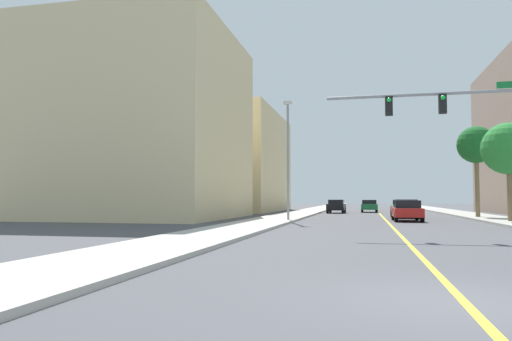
% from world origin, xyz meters
% --- Properties ---
extents(ground, '(192.00, 192.00, 0.00)m').
position_xyz_m(ground, '(0.00, 42.00, 0.00)').
color(ground, '#47474C').
extents(sidewalk_left, '(3.41, 168.00, 0.15)m').
position_xyz_m(sidewalk_left, '(-7.74, 42.00, 0.07)').
color(sidewalk_left, '#B2ADA3').
rests_on(sidewalk_left, ground).
extents(sidewalk_right, '(3.41, 168.00, 0.15)m').
position_xyz_m(sidewalk_right, '(7.74, 42.00, 0.07)').
color(sidewalk_right, '#9E9B93').
rests_on(sidewalk_right, ground).
extents(lane_marking_center, '(0.16, 144.00, 0.01)m').
position_xyz_m(lane_marking_center, '(0.00, 42.00, 0.00)').
color(lane_marking_center, yellow).
rests_on(lane_marking_center, ground).
extents(building_left_near, '(16.27, 15.71, 14.81)m').
position_xyz_m(building_left_near, '(-19.82, 27.84, 7.41)').
color(building_left_near, beige).
rests_on(building_left_near, ground).
extents(building_left_far, '(14.87, 19.97, 11.97)m').
position_xyz_m(building_left_far, '(-19.12, 49.41, 5.99)').
color(building_left_far, beige).
rests_on(building_left_far, ground).
extents(traffic_signal_mast, '(9.63, 0.36, 6.33)m').
position_xyz_m(traffic_signal_mast, '(3.52, 13.67, 4.81)').
color(traffic_signal_mast, gray).
rests_on(traffic_signal_mast, sidewalk_right).
extents(street_lamp, '(0.56, 0.28, 8.09)m').
position_xyz_m(street_lamp, '(-6.54, 24.27, 4.62)').
color(street_lamp, gray).
rests_on(street_lamp, sidewalk_left).
extents(palm_mid, '(3.33, 3.33, 6.28)m').
position_xyz_m(palm_mid, '(7.55, 25.39, 4.73)').
color(palm_mid, brown).
rests_on(palm_mid, sidewalk_right).
extents(palm_far, '(2.90, 2.90, 7.08)m').
position_xyz_m(palm_far, '(7.11, 32.31, 5.71)').
color(palm_far, brown).
rests_on(palm_far, sidewalk_right).
extents(car_black, '(1.90, 3.92, 1.42)m').
position_xyz_m(car_black, '(-4.42, 43.74, 0.73)').
color(car_black, black).
rests_on(car_black, ground).
extents(car_red, '(1.90, 4.29, 1.44)m').
position_xyz_m(car_red, '(1.37, 26.85, 0.75)').
color(car_red, red).
rests_on(car_red, ground).
extents(car_gray, '(2.04, 4.65, 1.49)m').
position_xyz_m(car_gray, '(1.66, 32.50, 0.77)').
color(car_gray, slate).
rests_on(car_gray, ground).
extents(car_green, '(1.79, 4.32, 1.39)m').
position_xyz_m(car_green, '(-0.98, 47.56, 0.72)').
color(car_green, '#196638').
rests_on(car_green, ground).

